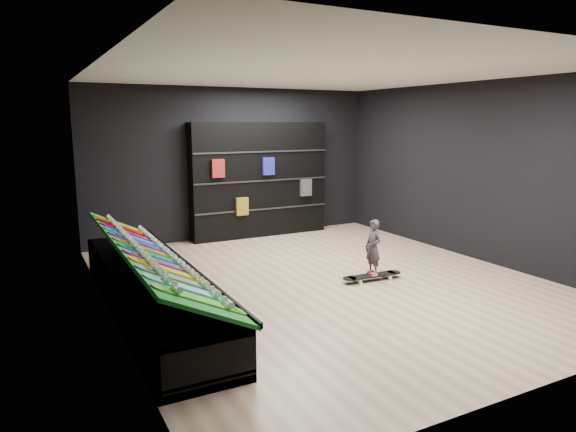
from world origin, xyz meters
name	(u,v)px	position (x,y,z in m)	size (l,w,h in m)	color
floor	(324,282)	(0.00, 0.00, 0.00)	(6.00, 7.00, 0.01)	tan
ceiling	(327,72)	(0.00, 0.00, 3.00)	(6.00, 7.00, 0.01)	white
wall_back	(234,163)	(0.00, 3.50, 1.50)	(6.00, 0.02, 3.00)	black
wall_front	(547,223)	(0.00, -3.50, 1.50)	(6.00, 0.02, 3.00)	black
wall_left	(105,195)	(-3.00, 0.00, 1.50)	(0.02, 7.00, 3.00)	black
wall_right	(477,171)	(3.00, 0.00, 1.50)	(0.02, 7.00, 3.00)	black
display_rack	(149,292)	(-2.55, 0.00, 0.25)	(0.90, 4.50, 0.50)	black
turf_ramp	(152,255)	(-2.50, 0.00, 0.71)	(1.00, 4.50, 0.04)	#0F621C
back_shelving	(259,180)	(0.47, 3.32, 1.16)	(2.90, 0.34, 2.32)	black
floor_skateboard	(372,277)	(0.67, -0.27, 0.05)	(0.98, 0.22, 0.09)	black
child	(373,258)	(0.67, -0.27, 0.34)	(0.19, 0.13, 0.50)	black
display_board_0	(201,300)	(-2.49, -1.90, 0.74)	(0.98, 0.22, 0.09)	green
display_board_1	(190,289)	(-2.49, -1.55, 0.74)	(0.98, 0.22, 0.09)	#0CB2E5
display_board_2	(180,279)	(-2.49, -1.21, 0.74)	(0.98, 0.22, 0.09)	black
display_board_3	(171,271)	(-2.49, -0.86, 0.74)	(0.98, 0.22, 0.09)	yellow
display_board_4	(163,263)	(-2.49, -0.52, 0.74)	(0.98, 0.22, 0.09)	#2626BF
display_board_5	(156,256)	(-2.49, -0.17, 0.74)	(0.98, 0.22, 0.09)	#0C8C99
display_board_6	(149,250)	(-2.49, 0.17, 0.74)	(0.98, 0.22, 0.09)	yellow
display_board_7	(143,244)	(-2.49, 0.52, 0.74)	(0.98, 0.22, 0.09)	purple
display_board_8	(138,239)	(-2.49, 0.86, 0.74)	(0.98, 0.22, 0.09)	blue
display_board_9	(133,234)	(-2.49, 1.21, 0.74)	(0.98, 0.22, 0.09)	#E5198C
display_board_10	(128,230)	(-2.49, 1.55, 0.74)	(0.98, 0.22, 0.09)	red
display_board_11	(124,226)	(-2.49, 1.90, 0.74)	(0.98, 0.22, 0.09)	orange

